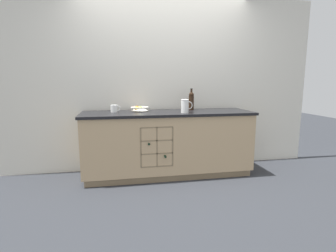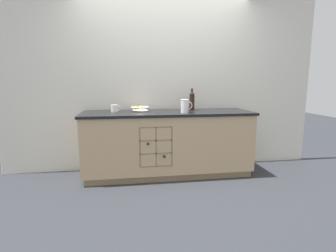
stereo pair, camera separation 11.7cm
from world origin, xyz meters
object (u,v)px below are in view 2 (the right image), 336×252
(fruit_bowl, at_px, (140,108))
(standing_wine_bottle, at_px, (192,100))
(ceramic_mug, at_px, (115,108))
(white_pitcher, at_px, (185,106))

(fruit_bowl, relative_size, standing_wine_bottle, 0.81)
(ceramic_mug, distance_m, standing_wine_bottle, 1.11)
(white_pitcher, bearing_deg, standing_wine_bottle, 61.11)
(white_pitcher, distance_m, standing_wine_bottle, 0.36)
(ceramic_mug, bearing_deg, fruit_bowl, 7.29)
(white_pitcher, bearing_deg, fruit_bowl, 153.45)
(white_pitcher, height_order, ceramic_mug, white_pitcher)
(white_pitcher, height_order, standing_wine_bottle, standing_wine_bottle)
(fruit_bowl, height_order, white_pitcher, white_pitcher)
(white_pitcher, bearing_deg, ceramic_mug, 165.08)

